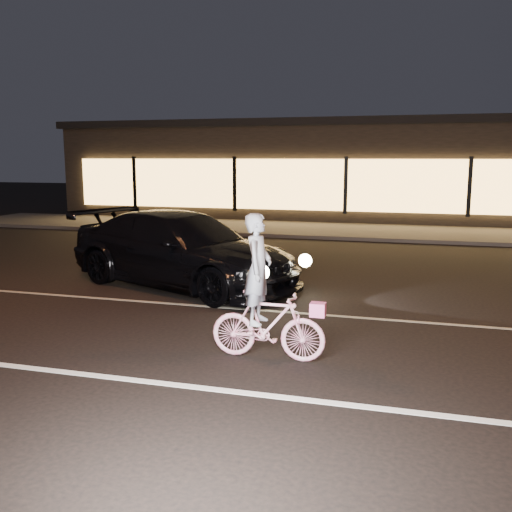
% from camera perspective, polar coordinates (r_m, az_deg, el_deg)
% --- Properties ---
extents(ground, '(90.00, 90.00, 0.00)m').
position_cam_1_polar(ground, '(8.31, -3.96, -8.91)').
color(ground, black).
rests_on(ground, ground).
extents(lane_stripe_near, '(60.00, 0.12, 0.01)m').
position_cam_1_polar(lane_stripe_near, '(7.00, -8.20, -12.62)').
color(lane_stripe_near, silver).
rests_on(lane_stripe_near, ground).
extents(lane_stripe_far, '(60.00, 0.10, 0.01)m').
position_cam_1_polar(lane_stripe_far, '(10.13, -0.13, -5.40)').
color(lane_stripe_far, gray).
rests_on(lane_stripe_far, ground).
extents(sidewalk, '(30.00, 4.00, 0.12)m').
position_cam_1_polar(sidewalk, '(20.74, 8.23, 2.53)').
color(sidewalk, '#383533').
rests_on(sidewalk, ground).
extents(storefront, '(25.40, 8.42, 4.20)m').
position_cam_1_polar(storefront, '(26.50, 10.08, 8.58)').
color(storefront, black).
rests_on(storefront, ground).
extents(cyclist, '(1.56, 0.54, 1.96)m').
position_cam_1_polar(cyclist, '(7.57, 0.92, -5.25)').
color(cyclist, '#F44983').
rests_on(cyclist, ground).
extents(sedan, '(5.75, 3.91, 1.55)m').
position_cam_1_polar(sedan, '(11.97, -7.36, 0.66)').
color(sedan, black).
rests_on(sedan, ground).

